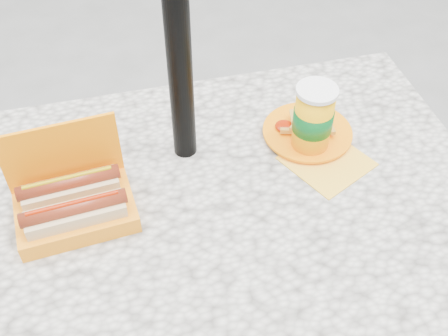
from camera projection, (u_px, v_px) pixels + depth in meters
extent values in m
cube|color=beige|center=(202.00, 211.00, 1.16)|extent=(1.20, 0.80, 0.05)
cylinder|color=black|center=(5.00, 251.00, 1.55)|extent=(0.07, 0.07, 0.70)
cylinder|color=black|center=(343.00, 185.00, 1.72)|extent=(0.07, 0.07, 0.70)
cylinder|color=black|center=(176.00, 9.00, 1.00)|extent=(0.05, 0.05, 2.20)
cube|color=orange|center=(76.00, 212.00, 1.10)|extent=(0.24, 0.17, 0.04)
cube|color=orange|center=(61.00, 154.00, 1.08)|extent=(0.23, 0.03, 0.15)
cube|color=#CBBB84|center=(77.00, 218.00, 1.06)|extent=(0.19, 0.07, 0.05)
cylinder|color=brown|center=(74.00, 208.00, 1.04)|extent=(0.20, 0.05, 0.03)
cylinder|color=#981900|center=(72.00, 203.00, 1.03)|extent=(0.17, 0.02, 0.01)
cube|color=#CBBB84|center=(72.00, 192.00, 1.10)|extent=(0.19, 0.07, 0.05)
cylinder|color=brown|center=(69.00, 183.00, 1.08)|extent=(0.20, 0.05, 0.03)
cylinder|color=#A98D06|center=(67.00, 178.00, 1.07)|extent=(0.17, 0.02, 0.01)
cube|color=gold|center=(327.00, 161.00, 1.22)|extent=(0.21, 0.21, 0.00)
cylinder|color=orange|center=(307.00, 132.00, 1.28)|extent=(0.19, 0.19, 0.01)
cylinder|color=orange|center=(307.00, 131.00, 1.28)|extent=(0.20, 0.20, 0.01)
cube|color=gold|center=(330.00, 126.00, 1.26)|extent=(0.01, 0.05, 0.01)
cube|color=gold|center=(321.00, 131.00, 1.26)|extent=(0.03, 0.05, 0.01)
cube|color=gold|center=(307.00, 130.00, 1.26)|extent=(0.05, 0.01, 0.01)
cube|color=gold|center=(291.00, 131.00, 1.26)|extent=(0.05, 0.02, 0.01)
cube|color=gold|center=(300.00, 134.00, 1.24)|extent=(0.02, 0.05, 0.01)
cube|color=gold|center=(307.00, 125.00, 1.26)|extent=(0.04, 0.04, 0.01)
cube|color=gold|center=(309.00, 115.00, 1.29)|extent=(0.02, 0.05, 0.01)
cube|color=gold|center=(313.00, 129.00, 1.26)|extent=(0.05, 0.03, 0.01)
cube|color=gold|center=(310.00, 131.00, 1.26)|extent=(0.05, 0.02, 0.01)
cube|color=gold|center=(297.00, 124.00, 1.26)|extent=(0.04, 0.04, 0.01)
cube|color=gold|center=(311.00, 122.00, 1.28)|extent=(0.05, 0.02, 0.01)
cube|color=gold|center=(313.00, 126.00, 1.26)|extent=(0.05, 0.03, 0.01)
cube|color=gold|center=(311.00, 123.00, 1.27)|extent=(0.05, 0.02, 0.01)
cube|color=gold|center=(314.00, 117.00, 1.28)|extent=(0.02, 0.05, 0.01)
cube|color=gold|center=(318.00, 123.00, 1.27)|extent=(0.05, 0.03, 0.01)
cube|color=gold|center=(308.00, 128.00, 1.27)|extent=(0.05, 0.02, 0.01)
cube|color=gold|center=(307.00, 127.00, 1.27)|extent=(0.05, 0.03, 0.01)
cube|color=gold|center=(293.00, 118.00, 1.28)|extent=(0.02, 0.05, 0.01)
ellipsoid|color=#981900|center=(284.00, 126.00, 1.28)|extent=(0.04, 0.04, 0.01)
cube|color=#AD2B0E|center=(308.00, 122.00, 1.27)|extent=(0.06, 0.07, 0.00)
cylinder|color=#FFAB08|center=(313.00, 121.00, 1.20)|extent=(0.08, 0.08, 0.16)
cylinder|color=#044F18|center=(313.00, 120.00, 1.20)|extent=(0.09, 0.09, 0.05)
cylinder|color=white|center=(317.00, 91.00, 1.14)|extent=(0.09, 0.09, 0.01)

